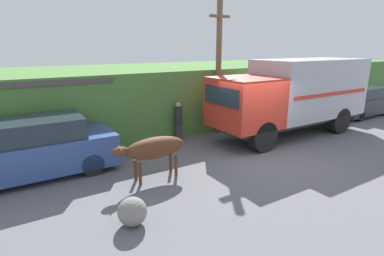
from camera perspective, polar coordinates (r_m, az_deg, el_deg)
The scene contains 10 objects.
ground_plane at distance 10.80m, azimuth 12.76°, elevation -4.87°, with size 60.00×60.00×0.00m, color slate.
hillside_embankment at distance 15.51m, azimuth -3.72°, elevation 6.73°, with size 32.00×6.35×2.70m.
building_backdrop at distance 11.91m, azimuth -26.41°, elevation 2.42°, with size 4.38×2.70×2.62m.
cargo_truck at distance 13.17m, azimuth 19.00°, elevation 6.21°, with size 7.30×2.25×3.14m.
brown_cow at distance 8.43m, azimuth -7.26°, elevation -3.89°, with size 2.13×0.61×1.22m.
parked_suv at distance 9.67m, azimuth -27.45°, elevation -3.53°, with size 4.36×1.84×1.71m.
hatchback_car at distance 18.61m, azimuth 29.67°, elevation 4.27°, with size 3.89×1.56×1.55m.
pedestrian_on_hill at distance 11.79m, azimuth -2.62°, elevation 1.59°, with size 0.34×0.34×1.56m.
utility_pole at distance 12.72m, azimuth 5.07°, elevation 11.59°, with size 0.90×0.23×5.46m.
roadside_rock at distance 6.63m, azimuth -11.29°, elevation -15.35°, with size 0.62×0.62×0.62m.
Camera 1 is at (-7.25, -7.13, 3.65)m, focal length 28.00 mm.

